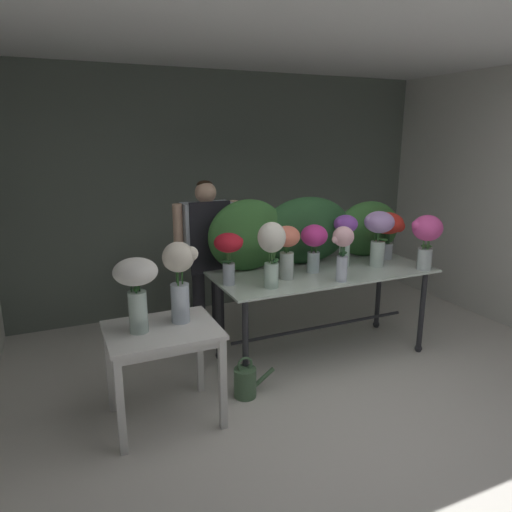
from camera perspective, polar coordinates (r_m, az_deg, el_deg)
The scene contains 20 objects.
ground_plane at distance 4.56m, azimuth 4.03°, elevation -11.92°, with size 7.10×7.10×0.00m, color silver.
wall_back at distance 5.59m, azimuth -3.52°, elevation 7.77°, with size 5.16×0.12×2.74m, color slate.
wall_right at distance 5.81m, azimuth 27.57°, elevation 6.40°, with size 0.12×3.35×2.74m, color silver.
ceiling_slab at distance 4.15m, azimuth 4.78°, elevation 25.20°, with size 5.28×3.35×0.12m, color silver.
display_table_glass at distance 4.31m, azimuth 8.23°, elevation -3.46°, with size 2.02×0.85×0.84m.
side_table_white at distance 3.40m, azimuth -11.42°, elevation -10.12°, with size 0.78×0.63×0.72m.
florist at distance 4.41m, azimuth -6.02°, elevation 1.24°, with size 0.64×0.24×1.63m.
foliage_backdrop at distance 4.44m, azimuth 6.05°, elevation 3.01°, with size 2.07×0.28×0.65m.
vase_ivory_carnations at distance 3.69m, azimuth 1.97°, elevation 1.19°, with size 0.23×0.23×0.54m.
vase_magenta_lilies at distance 4.16m, azimuth 7.15°, elevation 1.74°, with size 0.24×0.24×0.43m.
vase_fuchsia_dahlias at distance 4.47m, azimuth 20.23°, elevation 2.50°, with size 0.30×0.27×0.51m.
vase_violet_snapdragons at distance 4.38m, azimuth 10.89°, elevation 2.85°, with size 0.23×0.22×0.49m.
vase_blush_roses at distance 3.93m, azimuth 10.59°, elevation 1.02°, with size 0.19×0.18×0.47m.
vase_coral_anemones at distance 3.94m, azimuth 3.82°, elevation 1.07°, with size 0.22×0.22×0.46m.
vase_lilac_tulips at distance 4.46m, azimuth 14.84°, elevation 3.00°, with size 0.28×0.28×0.52m.
vase_scarlet_peonies at distance 4.77m, azimuth 15.87°, elevation 3.34°, with size 0.36×0.31×0.47m.
vase_crimson_ranunculus at distance 3.78m, azimuth -3.37°, elevation 0.74°, with size 0.24×0.24×0.43m.
vase_white_roses_tall at distance 3.22m, azimuth -14.50°, elevation -3.34°, with size 0.30×0.30×0.52m.
vase_cream_lisianthus_tall at distance 3.33m, azimuth -9.37°, elevation -2.28°, with size 0.25×0.23×0.59m.
watering_can at distance 3.84m, azimuth -1.27°, elevation -15.18°, with size 0.35×0.18×0.34m.
Camera 1 is at (-1.94, -1.98, 2.03)m, focal length 32.55 mm.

